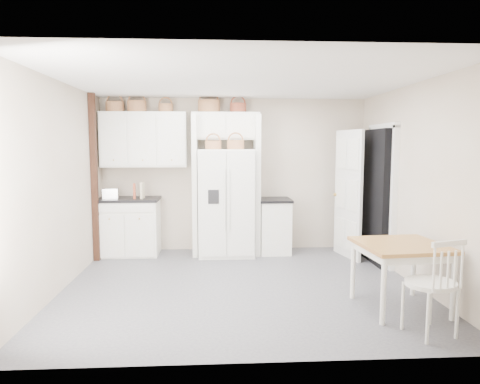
{
  "coord_description": "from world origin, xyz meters",
  "views": [
    {
      "loc": [
        -0.33,
        -5.37,
        1.8
      ],
      "look_at": [
        0.01,
        0.4,
        1.17
      ],
      "focal_mm": 32.0,
      "sensor_mm": 36.0,
      "label": 1
    }
  ],
  "objects": [
    {
      "name": "floor",
      "position": [
        0.0,
        0.0,
        0.0
      ],
      "size": [
        4.5,
        4.5,
        0.0
      ],
      "primitive_type": "plane",
      "color": "#41404E",
      "rests_on": "ground"
    },
    {
      "name": "ceiling",
      "position": [
        0.0,
        0.0,
        2.6
      ],
      "size": [
        4.5,
        4.5,
        0.0
      ],
      "primitive_type": "plane",
      "color": "white",
      "rests_on": "wall_back"
    },
    {
      "name": "wall_back",
      "position": [
        0.0,
        2.0,
        1.3
      ],
      "size": [
        4.5,
        0.0,
        4.5
      ],
      "primitive_type": "plane",
      "rotation": [
        1.57,
        0.0,
        0.0
      ],
      "color": "tan",
      "rests_on": "floor"
    },
    {
      "name": "wall_left",
      "position": [
        -2.25,
        0.0,
        1.3
      ],
      "size": [
        0.0,
        4.0,
        4.0
      ],
      "primitive_type": "plane",
      "rotation": [
        1.57,
        0.0,
        1.57
      ],
      "color": "tan",
      "rests_on": "floor"
    },
    {
      "name": "wall_right",
      "position": [
        2.25,
        0.0,
        1.3
      ],
      "size": [
        0.0,
        4.0,
        4.0
      ],
      "primitive_type": "plane",
      "rotation": [
        1.57,
        0.0,
        -1.57
      ],
      "color": "tan",
      "rests_on": "floor"
    },
    {
      "name": "refrigerator",
      "position": [
        -0.15,
        1.61,
        0.87
      ],
      "size": [
        0.9,
        0.73,
        1.74
      ],
      "primitive_type": "cube",
      "color": "white",
      "rests_on": "floor"
    },
    {
      "name": "base_cab_left",
      "position": [
        -1.76,
        1.7,
        0.45
      ],
      "size": [
        0.98,
        0.62,
        0.9
      ],
      "primitive_type": "cube",
      "color": "white",
      "rests_on": "floor"
    },
    {
      "name": "base_cab_right",
      "position": [
        0.66,
        1.7,
        0.44
      ],
      "size": [
        0.5,
        0.6,
        0.88
      ],
      "primitive_type": "cube",
      "color": "white",
      "rests_on": "floor"
    },
    {
      "name": "dining_table",
      "position": [
        1.7,
        -0.89,
        0.37
      ],
      "size": [
        0.95,
        0.95,
        0.74
      ],
      "primitive_type": "cube",
      "rotation": [
        0.0,
        0.0,
        0.08
      ],
      "color": "brown",
      "rests_on": "floor"
    },
    {
      "name": "windsor_chair",
      "position": [
        1.71,
        -1.54,
        0.5
      ],
      "size": [
        0.59,
        0.56,
        1.0
      ],
      "primitive_type": "cube",
      "rotation": [
        0.0,
        0.0,
        0.28
      ],
      "color": "white",
      "rests_on": "floor"
    },
    {
      "name": "counter_left",
      "position": [
        -1.76,
        1.7,
        0.93
      ],
      "size": [
        1.02,
        0.66,
        0.04
      ],
      "primitive_type": "cube",
      "color": "black",
      "rests_on": "base_cab_left"
    },
    {
      "name": "counter_right",
      "position": [
        0.66,
        1.7,
        0.9
      ],
      "size": [
        0.54,
        0.64,
        0.04
      ],
      "primitive_type": "cube",
      "color": "black",
      "rests_on": "base_cab_right"
    },
    {
      "name": "toaster",
      "position": [
        -2.02,
        1.6,
        1.03
      ],
      "size": [
        0.25,
        0.16,
        0.17
      ],
      "primitive_type": "cube",
      "rotation": [
        0.0,
        0.0,
        0.1
      ],
      "color": "silver",
      "rests_on": "counter_left"
    },
    {
      "name": "cookbook_red",
      "position": [
        -1.64,
        1.62,
        1.07
      ],
      "size": [
        0.06,
        0.17,
        0.24
      ],
      "primitive_type": "cube",
      "rotation": [
        0.0,
        0.0,
        0.15
      ],
      "color": "#A74227",
      "rests_on": "counter_left"
    },
    {
      "name": "cookbook_cream",
      "position": [
        -1.52,
        1.62,
        1.08
      ],
      "size": [
        0.05,
        0.18,
        0.26
      ],
      "primitive_type": "cube",
      "rotation": [
        0.0,
        0.0,
        -0.08
      ],
      "color": "beige",
      "rests_on": "counter_left"
    },
    {
      "name": "basket_upper_a",
      "position": [
        -1.96,
        1.83,
        2.43
      ],
      "size": [
        0.29,
        0.29,
        0.17
      ],
      "primitive_type": "cylinder",
      "color": "brown",
      "rests_on": "upper_cabinet"
    },
    {
      "name": "basket_upper_b",
      "position": [
        -1.61,
        1.83,
        2.44
      ],
      "size": [
        0.31,
        0.31,
        0.18
      ],
      "primitive_type": "cylinder",
      "color": "brown",
      "rests_on": "upper_cabinet"
    },
    {
      "name": "basket_upper_c",
      "position": [
        -1.14,
        1.83,
        2.42
      ],
      "size": [
        0.24,
        0.24,
        0.14
      ],
      "primitive_type": "cylinder",
      "color": "brown",
      "rests_on": "upper_cabinet"
    },
    {
      "name": "basket_bridge_a",
      "position": [
        -0.43,
        1.83,
        2.45
      ],
      "size": [
        0.36,
        0.36,
        0.2
      ],
      "primitive_type": "cylinder",
      "color": "brown",
      "rests_on": "bridge_cabinet"
    },
    {
      "name": "basket_bridge_b",
      "position": [
        0.06,
        1.83,
        2.43
      ],
      "size": [
        0.27,
        0.27,
        0.15
      ],
      "primitive_type": "cylinder",
      "color": "maroon",
      "rests_on": "bridge_cabinet"
    },
    {
      "name": "basket_fridge_a",
      "position": [
        -0.36,
        1.51,
        1.81
      ],
      "size": [
        0.26,
        0.26,
        0.14
      ],
      "primitive_type": "cylinder",
      "color": "brown",
      "rests_on": "refrigerator"
    },
    {
      "name": "basket_fridge_b",
      "position": [
        0.0,
        1.51,
        1.82
      ],
      "size": [
        0.27,
        0.27,
        0.15
      ],
      "primitive_type": "cylinder",
      "color": "brown",
      "rests_on": "refrigerator"
    },
    {
      "name": "upper_cabinet",
      "position": [
        -1.5,
        1.83,
        1.9
      ],
      "size": [
        1.4,
        0.34,
        0.9
      ],
      "primitive_type": "cube",
      "color": "white",
      "rests_on": "wall_back"
    },
    {
      "name": "bridge_cabinet",
      "position": [
        -0.15,
        1.83,
        2.12
      ],
      "size": [
        1.12,
        0.34,
        0.45
      ],
      "primitive_type": "cube",
      "color": "white",
      "rests_on": "wall_back"
    },
    {
      "name": "fridge_panel_left",
      "position": [
        -0.66,
        1.7,
        1.15
      ],
      "size": [
        0.08,
        0.6,
        2.3
      ],
      "primitive_type": "cube",
      "color": "white",
      "rests_on": "floor"
    },
    {
      "name": "fridge_panel_right",
      "position": [
        0.36,
        1.7,
        1.15
      ],
      "size": [
        0.08,
        0.6,
        2.3
      ],
      "primitive_type": "cube",
      "color": "white",
      "rests_on": "floor"
    },
    {
      "name": "trim_post",
      "position": [
        -2.2,
        1.35,
        1.3
      ],
      "size": [
        0.09,
        0.09,
        2.6
      ],
      "primitive_type": "cube",
      "color": "black",
      "rests_on": "floor"
    },
    {
      "name": "doorway_void",
      "position": [
        2.16,
        1.0,
        1.02
      ],
      "size": [
        0.18,
        0.85,
        2.05
      ],
      "primitive_type": "cube",
      "color": "black",
      "rests_on": "floor"
    },
    {
      "name": "door_slab",
      "position": [
        1.8,
        1.33,
        1.02
      ],
      "size": [
        0.21,
        0.79,
        2.05
      ],
      "primitive_type": "cube",
      "rotation": [
        0.0,
        0.0,
        -1.36
      ],
      "color": "white",
      "rests_on": "floor"
    }
  ]
}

